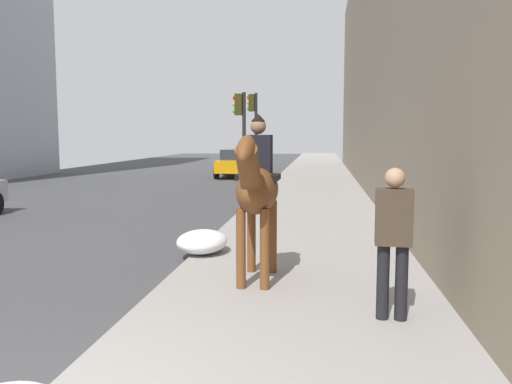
% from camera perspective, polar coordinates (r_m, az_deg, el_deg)
% --- Properties ---
extents(mounted_horse_near, '(2.15, 0.61, 2.35)m').
position_cam_1_polar(mounted_horse_near, '(7.41, 0.09, 0.42)').
color(mounted_horse_near, brown).
rests_on(mounted_horse_near, sidewalk_slab).
extents(pedestrian_greeting, '(0.29, 0.42, 1.70)m').
position_cam_1_polar(pedestrian_greeting, '(6.09, 14.44, -4.29)').
color(pedestrian_greeting, black).
rests_on(pedestrian_greeting, sidewalk_slab).
extents(car_near_lane, '(4.58, 2.10, 1.44)m').
position_cam_1_polar(car_near_lane, '(28.15, -2.04, 3.18)').
color(car_near_lane, orange).
rests_on(car_near_lane, ground).
extents(traffic_light_near_curb, '(0.20, 0.44, 3.58)m').
position_cam_1_polar(traffic_light_near_curb, '(17.79, -1.58, 6.84)').
color(traffic_light_near_curb, black).
rests_on(traffic_light_near_curb, ground).
extents(traffic_light_far_curb, '(0.20, 0.44, 3.90)m').
position_cam_1_polar(traffic_light_far_curb, '(22.22, -0.23, 7.20)').
color(traffic_light_far_curb, black).
rests_on(traffic_light_far_curb, ground).
extents(snow_pile_far, '(1.14, 0.88, 0.39)m').
position_cam_1_polar(snow_pile_far, '(9.46, -5.77, -5.28)').
color(snow_pile_far, white).
rests_on(snow_pile_far, sidewalk_slab).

